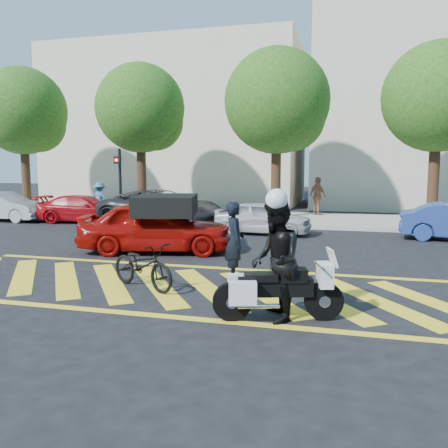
% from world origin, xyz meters
% --- Properties ---
extents(ground, '(90.00, 90.00, 0.00)m').
position_xyz_m(ground, '(0.00, 0.00, 0.00)').
color(ground, black).
rests_on(ground, ground).
extents(sidewalk, '(60.00, 5.00, 0.15)m').
position_xyz_m(sidewalk, '(0.00, 12.00, 0.07)').
color(sidewalk, '#9E998E').
rests_on(sidewalk, ground).
extents(crosswalk, '(12.33, 4.00, 0.01)m').
position_xyz_m(crosswalk, '(-0.04, 0.00, 0.00)').
color(crosswalk, yellow).
rests_on(crosswalk, ground).
extents(building_left, '(16.00, 8.00, 10.00)m').
position_xyz_m(building_left, '(-8.00, 21.00, 5.00)').
color(building_left, beige).
rests_on(building_left, ground).
extents(tree_far_left, '(4.40, 4.40, 7.41)m').
position_xyz_m(tree_far_left, '(-12.87, 12.06, 5.05)').
color(tree_far_left, black).
rests_on(tree_far_left, ground).
extents(tree_left, '(4.20, 4.20, 7.26)m').
position_xyz_m(tree_left, '(-6.37, 12.06, 4.99)').
color(tree_left, black).
rests_on(tree_left, ground).
extents(tree_center, '(4.60, 4.60, 7.56)m').
position_xyz_m(tree_center, '(0.13, 12.06, 5.10)').
color(tree_center, black).
rests_on(tree_center, ground).
extents(tree_right, '(4.40, 4.40, 7.41)m').
position_xyz_m(tree_right, '(6.63, 12.06, 5.05)').
color(tree_right, black).
rests_on(tree_right, ground).
extents(signal_pole, '(0.28, 0.43, 3.20)m').
position_xyz_m(signal_pole, '(-6.50, 9.74, 1.92)').
color(signal_pole, black).
rests_on(signal_pole, ground).
extents(officer_bike, '(0.62, 0.74, 1.73)m').
position_xyz_m(officer_bike, '(0.87, 0.83, 0.86)').
color(officer_bike, black).
rests_on(officer_bike, ground).
extents(bicycle, '(1.91, 1.40, 0.96)m').
position_xyz_m(bicycle, '(-0.78, -0.32, 0.48)').
color(bicycle, black).
rests_on(bicycle, ground).
extents(police_motorcycle, '(2.08, 1.01, 0.94)m').
position_xyz_m(police_motorcycle, '(2.16, -1.61, 0.51)').
color(police_motorcycle, black).
rests_on(police_motorcycle, ground).
extents(officer_moto, '(1.00, 1.14, 1.98)m').
position_xyz_m(officer_moto, '(2.15, -1.60, 0.99)').
color(officer_moto, black).
rests_on(officer_moto, ground).
extents(red_convertible, '(4.65, 2.76, 1.48)m').
position_xyz_m(red_convertible, '(-2.13, 3.50, 0.74)').
color(red_convertible, '#8F0906').
rests_on(red_convertible, ground).
extents(parked_far_left, '(3.91, 1.45, 1.28)m').
position_xyz_m(parked_far_left, '(-11.69, 8.75, 0.64)').
color(parked_far_left, gray).
rests_on(parked_far_left, ground).
extents(parked_left, '(4.26, 2.18, 1.18)m').
position_xyz_m(parked_left, '(-7.96, 9.20, 0.59)').
color(parked_left, '#A80A11').
rests_on(parked_left, ground).
extents(parked_mid_left, '(5.54, 2.97, 1.48)m').
position_xyz_m(parked_mid_left, '(-4.30, 9.20, 0.74)').
color(parked_mid_left, black).
rests_on(parked_mid_left, ground).
extents(parked_mid_right, '(3.61, 1.67, 1.20)m').
position_xyz_m(parked_mid_right, '(0.21, 7.80, 0.60)').
color(parked_mid_right, '#B3B2B7').
rests_on(parked_mid_right, ground).
extents(pedestrian_left, '(1.03, 0.62, 1.54)m').
position_xyz_m(pedestrian_left, '(-8.05, 10.71, 0.92)').
color(pedestrian_left, teal).
rests_on(pedestrian_left, sidewalk).
extents(pedestrian_right, '(1.05, 1.05, 1.79)m').
position_xyz_m(pedestrian_right, '(1.75, 13.52, 1.04)').
color(pedestrian_right, '#9D6447').
rests_on(pedestrian_right, sidewalk).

